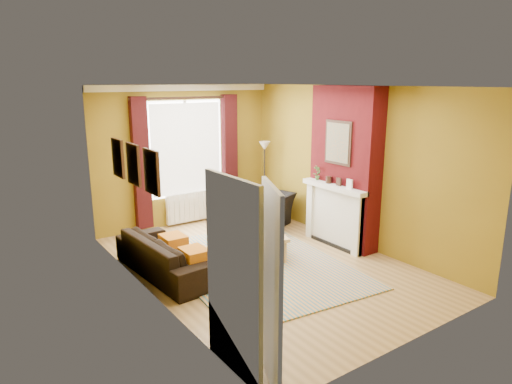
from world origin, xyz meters
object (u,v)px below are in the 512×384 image
(floor_lamp, at_px, (265,158))
(armchair, at_px, (265,211))
(coffee_table, at_px, (259,232))
(wicker_stool, at_px, (216,217))
(sofa, at_px, (168,255))

(floor_lamp, bearing_deg, armchair, -124.86)
(coffee_table, bearing_deg, wicker_stool, 104.68)
(coffee_table, xyz_separation_m, wicker_stool, (0.10, 1.65, -0.18))
(wicker_stool, xyz_separation_m, floor_lamp, (1.23, 0.04, 1.09))
(armchair, xyz_separation_m, floor_lamp, (0.41, 0.60, 0.95))
(armchair, relative_size, coffee_table, 0.74)
(sofa, xyz_separation_m, coffee_table, (1.64, -0.11, 0.08))
(armchair, xyz_separation_m, coffee_table, (-0.92, -1.10, 0.04))
(armchair, height_order, coffee_table, armchair)
(armchair, distance_m, floor_lamp, 1.20)
(wicker_stool, bearing_deg, sofa, -138.33)
(floor_lamp, bearing_deg, wicker_stool, -178.28)
(coffee_table, height_order, floor_lamp, floor_lamp)
(floor_lamp, bearing_deg, coffee_table, -128.18)
(sofa, bearing_deg, coffee_table, -97.98)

